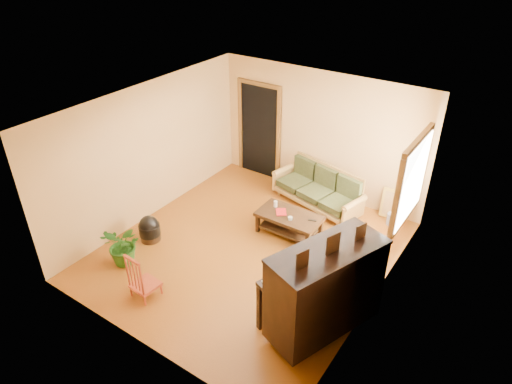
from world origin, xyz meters
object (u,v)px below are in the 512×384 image
Objects in this scene: armchair at (345,264)px; ceramic_crock at (392,219)px; footstool at (150,231)px; potted_plant at (124,246)px; coffee_table at (289,224)px; red_chair at (144,275)px; piano at (325,292)px; sofa at (317,188)px.

armchair reaches higher than ceramic_crock.
footstool is 0.75m from potted_plant.
footstool is at bearing -141.83° from coffee_table.
coffee_table is 2.81m from red_chair.
armchair reaches higher than potted_plant.
armchair is at bearing 14.87° from footstool.
red_chair is 4.69m from ceramic_crock.
piano is at bearing 9.16° from potted_plant.
footstool is (-1.95, -2.72, -0.22)m from sofa.
potted_plant is at bearing -150.41° from piano.
potted_plant reaches higher than ceramic_crock.
coffee_table is 1.44× the size of red_chair.
red_chair is at bearing -110.99° from coffee_table.
footstool is 1.65× the size of ceramic_crock.
potted_plant is at bearing -132.21° from ceramic_crock.
coffee_table is 1.49× the size of armchair.
potted_plant is (-1.84, -2.27, 0.16)m from coffee_table.
ceramic_crock is (1.46, 1.37, -0.10)m from coffee_table.
armchair is at bearing 118.68° from piano.
piano is at bearing -96.21° from armchair.
red_chair is 0.91m from potted_plant.
armchair is at bearing -25.28° from coffee_table.
armchair is (1.40, -0.66, 0.18)m from coffee_table.
sofa is 4.96× the size of footstool.
potted_plant is at bearing -104.46° from sofa.
ceramic_crock is at bearing 47.79° from potted_plant.
sofa is 1.18× the size of piano.
footstool is 0.52× the size of potted_plant.
piano is at bearing 23.47° from red_chair.
ceramic_crock is (1.50, 0.21, -0.29)m from sofa.
armchair is 1.06× the size of potted_plant.
coffee_table is 1.56m from armchair.
sofa reaches higher than potted_plant.
sofa reaches higher than ceramic_crock.
armchair is 1.12m from piano.
piano reaches higher than coffee_table.
red_chair is (-1.00, -2.62, 0.19)m from coffee_table.
red_chair is at bearing -46.98° from footstool.
ceramic_crock is 0.31× the size of potted_plant.
footstool is at bearing -112.31° from sofa.
red_chair is (-2.41, -1.95, 0.01)m from armchair.
piano reaches higher than armchair.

